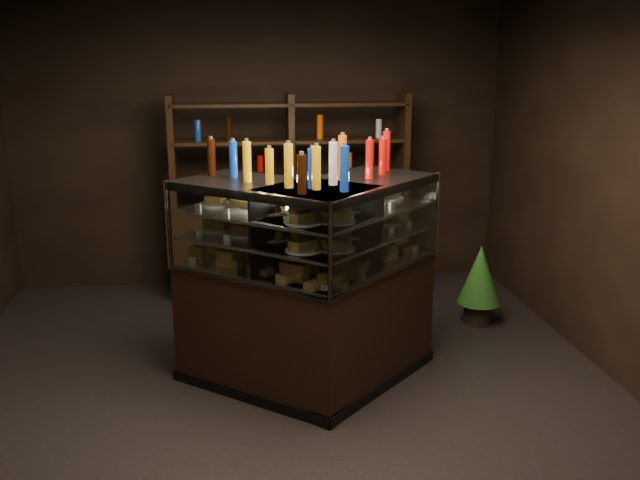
# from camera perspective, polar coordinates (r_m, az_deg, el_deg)

# --- Properties ---
(ground) EXTENTS (5.00, 5.00, 0.00)m
(ground) POSITION_cam_1_polar(r_m,az_deg,el_deg) (5.43, -3.35, -11.23)
(ground) COLOR black
(ground) RESTS_ON ground
(room_shell) EXTENTS (5.02, 5.02, 3.01)m
(room_shell) POSITION_cam_1_polar(r_m,az_deg,el_deg) (4.90, -3.69, 9.63)
(room_shell) COLOR black
(room_shell) RESTS_ON ground
(display_case) EXTENTS (2.03, 1.48, 1.52)m
(display_case) POSITION_cam_1_polar(r_m,az_deg,el_deg) (5.22, -0.68, -6.27)
(display_case) COLOR black
(display_case) RESTS_ON ground
(food_display) EXTENTS (1.61, 1.01, 0.46)m
(food_display) POSITION_cam_1_polar(r_m,az_deg,el_deg) (5.01, -0.69, 0.77)
(food_display) COLOR #B57341
(food_display) RESTS_ON display_case
(bottles_top) EXTENTS (1.43, 0.87, 0.30)m
(bottles_top) POSITION_cam_1_polar(r_m,az_deg,el_deg) (4.93, -0.72, 6.28)
(bottles_top) COLOR silver
(bottles_top) RESTS_ON display_case
(potted_conifer) EXTENTS (0.38, 0.38, 0.82)m
(potted_conifer) POSITION_cam_1_polar(r_m,az_deg,el_deg) (6.52, 12.69, -2.62)
(potted_conifer) COLOR black
(potted_conifer) RESTS_ON ground
(back_shelving) EXTENTS (2.32, 0.46, 2.00)m
(back_shelving) POSITION_cam_1_polar(r_m,az_deg,el_deg) (7.17, -2.34, 0.46)
(back_shelving) COLOR black
(back_shelving) RESTS_ON ground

